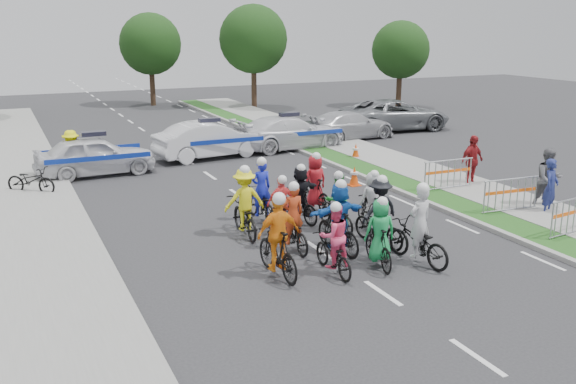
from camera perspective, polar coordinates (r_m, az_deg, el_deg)
name	(u,v)px	position (r m, az deg, el deg)	size (l,w,h in m)	color
ground	(383,293)	(14.11, 8.42, -8.90)	(90.00, 90.00, 0.00)	#28282B
curb_right	(433,205)	(20.74, 12.78, -1.13)	(0.20, 60.00, 0.12)	gray
grass_strip	(451,203)	(21.16, 14.29, -0.92)	(1.20, 60.00, 0.11)	#204717
sidewalk_right	(495,196)	(22.31, 17.91, -0.35)	(2.40, 60.00, 0.13)	gray
sidewalk_left	(43,260)	(16.72, -20.96, -5.66)	(3.00, 60.00, 0.13)	gray
rider_0	(418,237)	(15.71, 11.50, -3.92)	(0.98, 2.07, 2.03)	black
rider_1	(379,239)	(15.31, 8.10, -4.19)	(0.81, 1.73, 1.75)	black
rider_2	(333,247)	(14.80, 4.06, -4.88)	(0.74, 1.73, 1.75)	black
rider_3	(278,245)	(14.55, -0.90, -4.71)	(1.04, 1.95, 2.03)	black
rider_4	(379,218)	(16.78, 8.10, -2.30)	(1.13, 1.94, 1.90)	black
rider_5	(339,222)	(16.10, 4.53, -2.68)	(1.57, 1.87, 1.93)	black
rider_6	(292,227)	(16.31, 0.38, -3.15)	(0.63, 1.79, 1.82)	black
rider_7	(372,206)	(18.01, 7.46, -1.27)	(0.76, 1.68, 1.73)	black
rider_8	(337,209)	(17.78, 4.33, -1.49)	(0.75, 1.73, 1.74)	black
rider_9	(281,211)	(17.49, -0.60, -1.72)	(0.85, 1.61, 1.68)	black
rider_10	(244,209)	(17.37, -3.90, -1.49)	(1.14, 1.99, 1.99)	black
rider_11	(300,198)	(18.48, 1.06, -0.51)	(1.46, 1.73, 1.76)	black
rider_12	(261,200)	(18.68, -2.42, -0.71)	(0.72, 1.91, 1.93)	black
rider_13	(315,188)	(19.64, 2.39, 0.34)	(0.84, 1.82, 1.86)	black
police_car_0	(95,156)	(25.37, -16.77, 3.12)	(1.79, 4.44, 1.51)	silver
police_car_1	(210,140)	(27.62, -6.96, 4.61)	(1.65, 4.73, 1.56)	silver
police_car_2	(289,132)	(29.43, 0.10, 5.31)	(2.13, 5.23, 1.52)	silver
civilian_sedan	(350,125)	(32.12, 5.50, 5.94)	(1.94, 4.77, 1.39)	#B5B6BA
civilian_suv	(395,115)	(35.13, 9.47, 6.79)	(2.75, 5.96, 1.66)	slate
spectator_0	(551,187)	(20.78, 22.32, 0.42)	(0.63, 0.41, 1.72)	navy
spectator_1	(549,179)	(21.38, 22.15, 1.08)	(0.93, 0.72, 1.91)	#5A595E
spectator_2	(472,161)	(23.54, 16.03, 2.68)	(1.07, 0.44, 1.82)	maroon
marshal_hiviz	(72,153)	(25.45, -18.66, 3.28)	(1.13, 0.65, 1.75)	#F2F10C
barrier_0	(574,217)	(18.90, 24.08, -2.08)	(2.00, 0.50, 1.12)	#A5A8AD
barrier_1	(510,196)	(20.46, 19.15, -0.37)	(2.00, 0.50, 1.12)	#A5A8AD
barrier_2	(448,176)	(22.60, 14.03, 1.42)	(2.00, 0.50, 1.12)	#A5A8AD
cone_0	(354,176)	(22.93, 5.91, 1.41)	(0.40, 0.40, 0.70)	#F24C0C
cone_1	(356,151)	(27.35, 6.04, 3.61)	(0.40, 0.40, 0.70)	#F24C0C
parked_bike	(31,180)	(23.33, -21.89, 0.97)	(0.63, 1.79, 0.94)	black
tree_1	(253,39)	(43.86, -3.10, 13.41)	(4.55, 4.55, 6.82)	#382619
tree_2	(401,50)	(44.59, 9.97, 12.33)	(3.85, 3.85, 5.77)	#382619
tree_4	(150,44)	(45.92, -12.15, 12.74)	(4.20, 4.20, 6.30)	#382619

